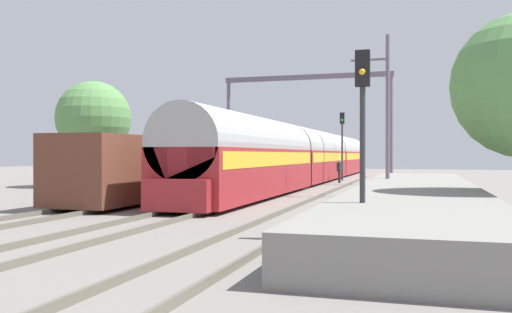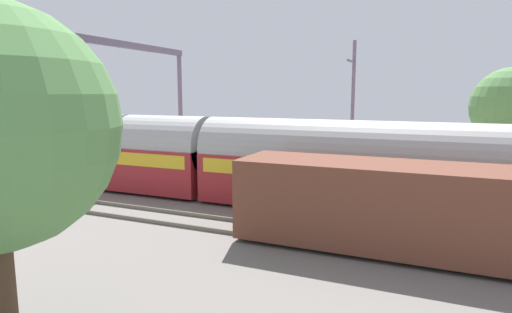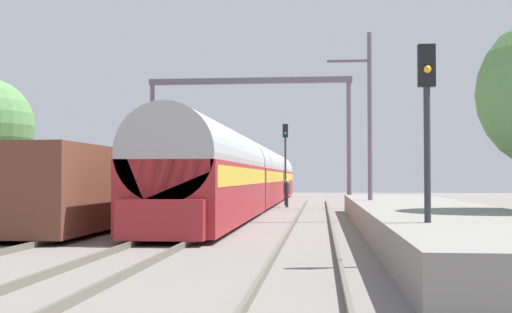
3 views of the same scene
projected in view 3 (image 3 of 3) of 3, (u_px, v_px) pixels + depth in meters
The scene contains 12 objects.
ground at pixel (184, 236), 20.81m from camera, with size 120.00×120.00×0.00m, color slate.
track_far_west at pixel (63, 233), 21.20m from camera, with size 1.52×60.00×0.16m.
track_west at pixel (184, 234), 20.81m from camera, with size 1.52×60.00×0.16m.
track_east at pixel (310, 235), 20.42m from camera, with size 1.52×60.00×0.16m.
platform at pixel (426, 219), 22.05m from camera, with size 4.40×28.00×0.90m.
passenger_train at pixel (254, 175), 42.17m from camera, with size 2.93×49.20×3.82m.
freight_car at pixel (94, 188), 24.08m from camera, with size 2.80×13.00×2.70m.
person_crossing at pixel (287, 191), 40.73m from camera, with size 0.35×0.46×1.73m.
railway_signal_near at pixel (427, 123), 13.96m from camera, with size 0.36×0.30×4.68m.
railway_signal_far at pixel (285, 154), 44.32m from camera, with size 0.36×0.30×5.44m.
catenary_gantry at pixel (249, 115), 39.71m from camera, with size 12.32×0.28×7.86m.
catenary_pole_east_mid at pixel (369, 123), 27.86m from camera, with size 1.90×0.20×8.00m.
Camera 3 is at (4.30, -20.56, 1.85)m, focal length 46.32 mm.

